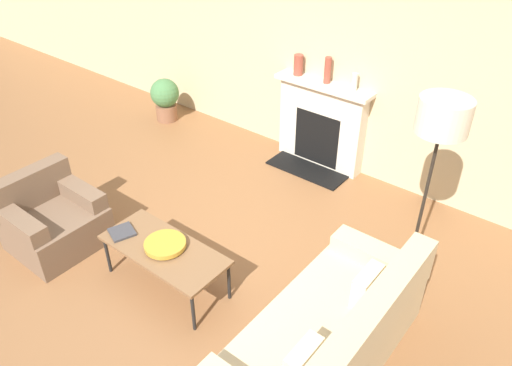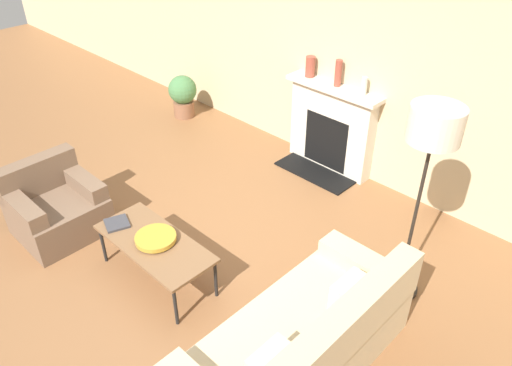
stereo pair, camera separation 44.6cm
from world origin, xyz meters
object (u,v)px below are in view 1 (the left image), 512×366
at_px(armchair_near, 52,220).
at_px(mantel_vase_left, 298,65).
at_px(fireplace, 321,125).
at_px(floor_lamp, 440,131).
at_px(couch, 326,341).
at_px(potted_plant, 165,98).
at_px(bowl, 165,244).
at_px(coffee_table, 164,251).
at_px(mantel_vase_center_left, 328,70).
at_px(book, 122,232).
at_px(mantel_vase_center_right, 354,82).

relative_size(armchair_near, mantel_vase_left, 3.31).
distance_m(fireplace, floor_lamp, 2.47).
xyz_separation_m(couch, potted_plant, (-4.20, 2.25, 0.04)).
height_order(bowl, floor_lamp, floor_lamp).
height_order(coffee_table, potted_plant, potted_plant).
relative_size(armchair_near, bowl, 2.22).
distance_m(floor_lamp, mantel_vase_center_left, 2.25).
bearing_deg(floor_lamp, potted_plant, 168.10).
height_order(couch, mantel_vase_center_left, mantel_vase_center_left).
bearing_deg(mantel_vase_center_left, book, -97.89).
height_order(fireplace, armchair_near, fireplace).
relative_size(book, mantel_vase_left, 1.09).
bearing_deg(fireplace, mantel_vase_center_left, 33.80).
bearing_deg(potted_plant, bowl, -42.78).
bearing_deg(potted_plant, coffee_table, -43.04).
distance_m(fireplace, mantel_vase_center_right, 0.78).
distance_m(bowl, mantel_vase_center_right, 2.87).
bearing_deg(bowl, potted_plant, 137.22).
xyz_separation_m(coffee_table, bowl, (0.00, 0.02, 0.07)).
height_order(fireplace, mantel_vase_center_left, mantel_vase_center_left).
distance_m(book, floor_lamp, 2.94).
relative_size(book, mantel_vase_center_left, 0.87).
bearing_deg(bowl, armchair_near, -166.90).
relative_size(bowl, book, 1.37).
bearing_deg(book, fireplace, 102.46).
xyz_separation_m(coffee_table, potted_plant, (-2.56, 2.39, -0.06)).
distance_m(armchair_near, bowl, 1.41).
bearing_deg(mantel_vase_center_right, couch, -63.14).
relative_size(armchair_near, mantel_vase_center_left, 2.66).
bearing_deg(coffee_table, floor_lamp, 40.43).
height_order(bowl, book, bowl).
relative_size(coffee_table, mantel_vase_center_left, 3.85).
distance_m(bowl, floor_lamp, 2.53).
distance_m(bowl, book, 0.48).
xyz_separation_m(floor_lamp, mantel_vase_center_left, (-1.80, 1.30, -0.33)).
height_order(floor_lamp, mantel_vase_center_left, floor_lamp).
relative_size(fireplace, couch, 0.64).
distance_m(coffee_table, potted_plant, 3.50).
bearing_deg(bowl, coffee_table, -100.60).
xyz_separation_m(bowl, book, (-0.47, -0.11, -0.02)).
distance_m(fireplace, mantel_vase_left, 0.80).
distance_m(armchair_near, potted_plant, 2.94).
bearing_deg(couch, book, -83.67).
xyz_separation_m(mantel_vase_left, mantel_vase_center_right, (0.78, 0.00, -0.02)).
distance_m(couch, floor_lamp, 1.86).
relative_size(bowl, mantel_vase_center_left, 1.20).
height_order(armchair_near, book, armchair_near).
height_order(book, potted_plant, potted_plant).
relative_size(mantel_vase_center_left, mantel_vase_center_right, 1.51).
height_order(coffee_table, mantel_vase_center_right, mantel_vase_center_right).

